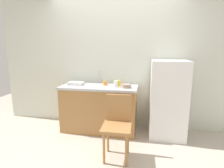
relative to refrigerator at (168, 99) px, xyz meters
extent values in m
plane|color=#BCB2A3|center=(-0.99, -0.65, -0.67)|extent=(8.00, 8.00, 0.00)
cube|color=silver|center=(-0.99, 0.35, 0.64)|extent=(4.80, 0.10, 2.62)
cube|color=#A87542|center=(-1.23, 0.00, -0.26)|extent=(1.37, 0.60, 0.82)
cube|color=#B7B7BC|center=(-1.23, 0.00, 0.17)|extent=(1.41, 0.64, 0.04)
cylinder|color=#B7B7BC|center=(-1.29, 0.25, 0.31)|extent=(0.02, 0.02, 0.23)
cube|color=white|center=(0.00, 0.00, 0.00)|extent=(0.60, 0.59, 1.34)
cylinder|color=#A87542|center=(-0.91, -1.01, -0.45)|extent=(0.04, 0.04, 0.45)
cylinder|color=#A87542|center=(-0.61, -1.00, -0.45)|extent=(0.04, 0.04, 0.45)
cylinder|color=#A87542|center=(-0.92, -0.71, -0.45)|extent=(0.04, 0.04, 0.45)
cylinder|color=#A87542|center=(-0.62, -0.71, -0.45)|extent=(0.04, 0.04, 0.45)
cube|color=#A87542|center=(-0.76, -0.86, -0.20)|extent=(0.41, 0.41, 0.04)
cube|color=#A87542|center=(-0.77, -0.67, 0.02)|extent=(0.36, 0.04, 0.40)
cube|color=white|center=(-1.70, 0.01, 0.22)|extent=(0.28, 0.20, 0.05)
cylinder|color=gray|center=(-0.72, -0.08, 0.22)|extent=(0.16, 0.16, 0.06)
cylinder|color=orange|center=(-1.14, 0.07, 0.23)|extent=(0.07, 0.07, 0.08)
cylinder|color=yellow|center=(-0.88, 0.04, 0.24)|extent=(0.08, 0.08, 0.10)
cylinder|color=white|center=(-0.91, -0.06, 0.25)|extent=(0.07, 0.07, 0.11)
camera|label=1|loc=(-0.39, -3.11, 0.86)|focal=28.44mm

